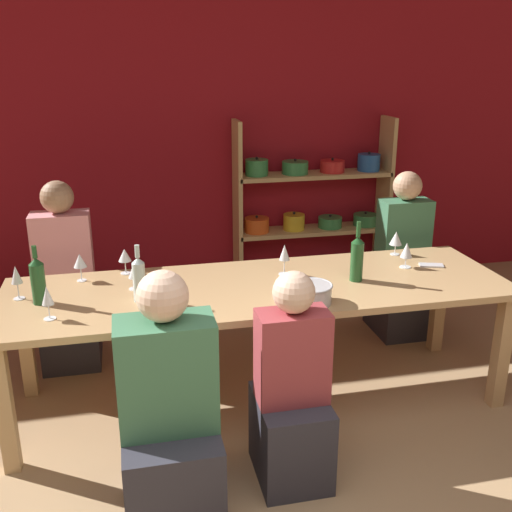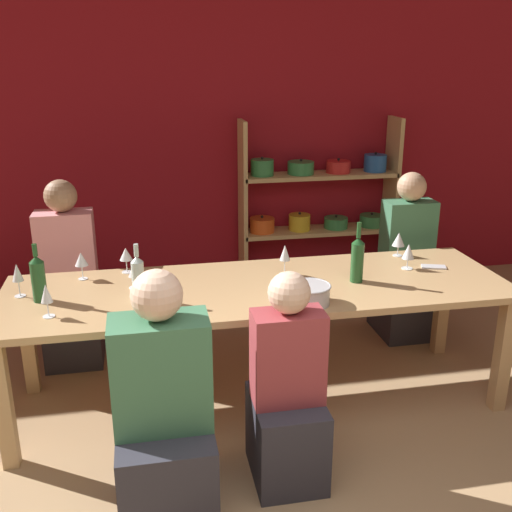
{
  "view_description": "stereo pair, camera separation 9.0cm",
  "coord_description": "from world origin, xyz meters",
  "px_view_note": "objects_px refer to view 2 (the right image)",
  "views": [
    {
      "loc": [
        -0.54,
        -1.37,
        2.05
      ],
      "look_at": [
        0.19,
        1.91,
        0.91
      ],
      "focal_mm": 42.0,
      "sensor_mm": 36.0,
      "label": 1
    },
    {
      "loc": [
        -0.46,
        -1.39,
        2.05
      ],
      "look_at": [
        0.19,
        1.91,
        0.91
      ],
      "focal_mm": 42.0,
      "sensor_mm": 36.0,
      "label": 2
    }
  ],
  "objects_px": {
    "dining_table": "(259,297)",
    "wine_glass_red_b": "(285,254)",
    "wine_bottle_green": "(38,278)",
    "person_near_a": "(164,423)",
    "person_far_b": "(71,295)",
    "wine_glass_empty_a": "(17,273)",
    "wine_glass_empty_b": "(81,260)",
    "wine_bottle_amber": "(138,277)",
    "person_far_a": "(404,275)",
    "cell_phone": "(434,267)",
    "wine_glass_white_a": "(134,271)",
    "wine_glass_empty_c": "(126,255)",
    "shelf_unit": "(317,220)",
    "wine_glass_red_c": "(408,252)",
    "mixing_bowl": "(309,293)",
    "person_near_b": "(287,404)",
    "wine_bottle_dark": "(357,259)",
    "wine_glass_red_a": "(399,240)",
    "wine_glass_empty_d": "(46,294)"
  },
  "relations": [
    {
      "from": "wine_glass_red_b",
      "to": "person_far_a",
      "type": "relative_size",
      "value": 0.15
    },
    {
      "from": "wine_glass_red_b",
      "to": "person_far_a",
      "type": "height_order",
      "value": "person_far_a"
    },
    {
      "from": "wine_glass_empty_b",
      "to": "wine_glass_red_c",
      "type": "relative_size",
      "value": 1.03
    },
    {
      "from": "dining_table",
      "to": "wine_glass_red_b",
      "type": "bearing_deg",
      "value": 38.77
    },
    {
      "from": "wine_bottle_dark",
      "to": "person_far_a",
      "type": "bearing_deg",
      "value": 48.47
    },
    {
      "from": "wine_bottle_green",
      "to": "person_near_a",
      "type": "bearing_deg",
      "value": -52.11
    },
    {
      "from": "wine_bottle_dark",
      "to": "wine_glass_empty_b",
      "type": "height_order",
      "value": "wine_bottle_dark"
    },
    {
      "from": "shelf_unit",
      "to": "person_near_a",
      "type": "distance_m",
      "value": 3.02
    },
    {
      "from": "cell_phone",
      "to": "wine_glass_empty_d",
      "type": "bearing_deg",
      "value": -172.25
    },
    {
      "from": "shelf_unit",
      "to": "wine_bottle_green",
      "type": "distance_m",
      "value": 2.81
    },
    {
      "from": "person_far_a",
      "to": "person_near_b",
      "type": "distance_m",
      "value": 1.93
    },
    {
      "from": "dining_table",
      "to": "wine_glass_red_a",
      "type": "bearing_deg",
      "value": 19.33
    },
    {
      "from": "wine_bottle_amber",
      "to": "cell_phone",
      "type": "relative_size",
      "value": 1.96
    },
    {
      "from": "dining_table",
      "to": "wine_glass_red_a",
      "type": "height_order",
      "value": "wine_glass_red_a"
    },
    {
      "from": "wine_glass_empty_a",
      "to": "wine_glass_empty_b",
      "type": "relative_size",
      "value": 1.15
    },
    {
      "from": "wine_bottle_amber",
      "to": "cell_phone",
      "type": "bearing_deg",
      "value": 5.33
    },
    {
      "from": "wine_bottle_green",
      "to": "cell_phone",
      "type": "distance_m",
      "value": 2.38
    },
    {
      "from": "shelf_unit",
      "to": "cell_phone",
      "type": "height_order",
      "value": "shelf_unit"
    },
    {
      "from": "wine_glass_empty_c",
      "to": "person_far_a",
      "type": "height_order",
      "value": "person_far_a"
    },
    {
      "from": "wine_bottle_amber",
      "to": "person_far_b",
      "type": "bearing_deg",
      "value": 118.59
    },
    {
      "from": "shelf_unit",
      "to": "wine_glass_red_c",
      "type": "distance_m",
      "value": 1.73
    },
    {
      "from": "mixing_bowl",
      "to": "person_near_b",
      "type": "bearing_deg",
      "value": -118.14
    },
    {
      "from": "wine_glass_white_a",
      "to": "person_far_b",
      "type": "relative_size",
      "value": 0.12
    },
    {
      "from": "wine_glass_red_b",
      "to": "wine_bottle_amber",
      "type": "bearing_deg",
      "value": -165.31
    },
    {
      "from": "shelf_unit",
      "to": "wine_glass_red_c",
      "type": "bearing_deg",
      "value": -87.51
    },
    {
      "from": "wine_bottle_green",
      "to": "wine_glass_red_b",
      "type": "relative_size",
      "value": 1.72
    },
    {
      "from": "shelf_unit",
      "to": "wine_glass_empty_b",
      "type": "height_order",
      "value": "shelf_unit"
    },
    {
      "from": "wine_glass_empty_c",
      "to": "wine_glass_white_a",
      "type": "bearing_deg",
      "value": -80.38
    },
    {
      "from": "mixing_bowl",
      "to": "wine_glass_white_a",
      "type": "bearing_deg",
      "value": 155.91
    },
    {
      "from": "wine_glass_red_a",
      "to": "wine_glass_red_b",
      "type": "height_order",
      "value": "wine_glass_red_b"
    },
    {
      "from": "cell_phone",
      "to": "wine_glass_white_a",
      "type": "bearing_deg",
      "value": 179.7
    },
    {
      "from": "person_near_b",
      "to": "wine_glass_red_b",
      "type": "bearing_deg",
      "value": 77.42
    },
    {
      "from": "mixing_bowl",
      "to": "wine_bottle_green",
      "type": "distance_m",
      "value": 1.48
    },
    {
      "from": "wine_glass_empty_c",
      "to": "person_near_b",
      "type": "distance_m",
      "value": 1.42
    },
    {
      "from": "wine_glass_empty_c",
      "to": "wine_glass_red_a",
      "type": "bearing_deg",
      "value": -0.68
    },
    {
      "from": "dining_table",
      "to": "wine_bottle_green",
      "type": "bearing_deg",
      "value": 179.64
    },
    {
      "from": "person_near_a",
      "to": "wine_glass_red_a",
      "type": "bearing_deg",
      "value": 35.01
    },
    {
      "from": "mixing_bowl",
      "to": "person_near_b",
      "type": "height_order",
      "value": "person_near_b"
    },
    {
      "from": "wine_glass_red_b",
      "to": "wine_glass_empty_d",
      "type": "distance_m",
      "value": 1.4
    },
    {
      "from": "wine_glass_red_b",
      "to": "person_far_a",
      "type": "xyz_separation_m",
      "value": [
        1.07,
        0.57,
        -0.43
      ]
    },
    {
      "from": "wine_glass_red_c",
      "to": "person_near_a",
      "type": "height_order",
      "value": "person_near_a"
    },
    {
      "from": "wine_glass_red_b",
      "to": "person_near_b",
      "type": "bearing_deg",
      "value": -102.58
    },
    {
      "from": "wine_bottle_dark",
      "to": "wine_glass_red_a",
      "type": "xyz_separation_m",
      "value": [
        0.44,
        0.4,
        -0.03
      ]
    },
    {
      "from": "person_near_b",
      "to": "wine_bottle_green",
      "type": "bearing_deg",
      "value": 149.1
    },
    {
      "from": "person_far_a",
      "to": "wine_glass_white_a",
      "type": "bearing_deg",
      "value": 17.49
    },
    {
      "from": "wine_glass_empty_a",
      "to": "wine_bottle_amber",
      "type": "bearing_deg",
      "value": -14.98
    },
    {
      "from": "wine_glass_red_a",
      "to": "wine_glass_empty_d",
      "type": "relative_size",
      "value": 0.9
    },
    {
      "from": "wine_bottle_green",
      "to": "person_far_b",
      "type": "relative_size",
      "value": 0.26
    },
    {
      "from": "person_near_b",
      "to": "person_far_b",
      "type": "bearing_deg",
      "value": 127.51
    },
    {
      "from": "wine_glass_empty_d",
      "to": "wine_glass_white_a",
      "type": "bearing_deg",
      "value": 36.41
    }
  ]
}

